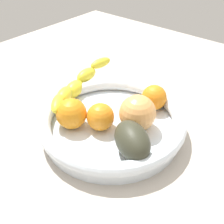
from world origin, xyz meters
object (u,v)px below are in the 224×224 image
fruit_bowl (112,123)px  banana_draped_left (77,85)px  orange_mid_left (71,114)px  peach_blush (137,113)px  orange_mid_right (154,97)px  orange_front (100,117)px  avocado_dark (132,140)px

fruit_bowl → banana_draped_left: size_ratio=1.19×
orange_mid_left → peach_blush: 12.93cm
orange_mid_left → orange_mid_right: size_ratio=1.13×
fruit_bowl → orange_mid_left: orange_mid_left is taller
orange_front → peach_blush: 7.22cm
orange_mid_left → peach_blush: peach_blush is taller
orange_mid_left → avocado_dark: orange_mid_left is taller
banana_draped_left → orange_front: bearing=156.4°
orange_front → orange_mid_right: bearing=-108.8°
banana_draped_left → peach_blush: 17.30cm
fruit_bowl → peach_blush: peach_blush is taller
orange_mid_left → avocado_dark: bearing=-173.6°
avocado_dark → peach_blush: (3.42, -6.27, 0.73)cm
banana_draped_left → orange_mid_right: banana_draped_left is taller
orange_front → orange_mid_left: orange_mid_left is taller
fruit_bowl → avocado_dark: 9.28cm
orange_mid_right → orange_mid_left: bearing=60.0°
peach_blush → orange_front: bearing=40.3°
orange_front → avocado_dark: (-8.89, 1.64, 0.14)cm
orange_mid_right → peach_blush: peach_blush is taller
fruit_bowl → banana_draped_left: (12.75, -2.77, 2.72)cm
banana_draped_left → orange_front: size_ratio=4.52×
fruit_bowl → avocado_dark: size_ratio=3.24×
fruit_bowl → peach_blush: bearing=-153.6°
avocado_dark → orange_mid_right: bearing=-71.9°
orange_front → orange_mid_left: size_ratio=0.90×
avocado_dark → banana_draped_left: bearing=-18.2°
orange_mid_left → orange_mid_right: 18.13cm
avocado_dark → peach_blush: size_ratio=1.26×
fruit_bowl → avocado_dark: (-7.95, 4.03, 2.57)cm
orange_mid_left → orange_front: bearing=-146.5°
banana_draped_left → peach_blush: (-17.28, 0.52, 0.59)cm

